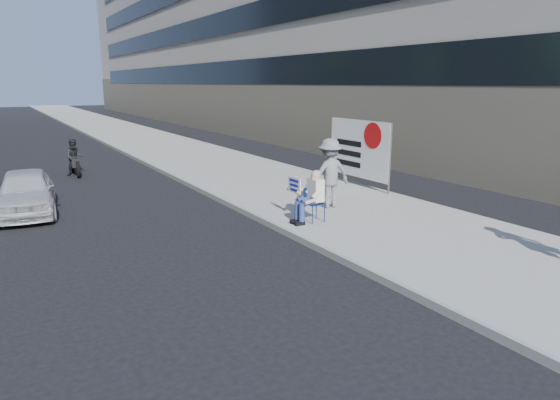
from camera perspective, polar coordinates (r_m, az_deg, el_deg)
ground at (r=7.94m, az=7.54°, el=-13.38°), size 160.00×160.00×0.00m
near_sidewalk at (r=27.14m, az=-12.04°, el=5.63°), size 5.00×120.00×0.15m
near_building at (r=43.72m, az=-0.66°, el=21.76°), size 14.00×70.00×20.00m
seated_protester at (r=12.34m, az=3.48°, el=0.73°), size 0.83×1.12×1.31m
jogger at (r=13.84m, az=5.67°, el=3.06°), size 1.27×0.77×1.92m
protest_banner at (r=16.87m, az=9.00°, el=5.80°), size 0.08×3.06×2.20m
white_sedan_near at (r=15.38m, az=-27.06°, el=0.83°), size 1.83×3.77×1.24m
motorcycle at (r=21.08m, az=-22.41°, el=4.33°), size 0.74×2.05×1.42m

